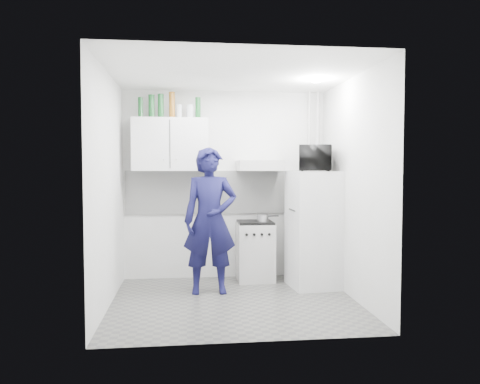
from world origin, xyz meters
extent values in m
plane|color=#53524C|center=(0.00, 0.00, 0.00)|extent=(2.80, 2.80, 0.00)
plane|color=white|center=(0.00, 0.00, 2.60)|extent=(2.80, 2.80, 0.00)
plane|color=silver|center=(0.00, 1.25, 1.30)|extent=(2.80, 0.00, 2.80)
plane|color=silver|center=(-1.40, 0.00, 1.30)|extent=(0.00, 2.60, 2.60)
plane|color=silver|center=(1.40, 0.00, 1.30)|extent=(0.00, 2.60, 2.60)
imported|color=#0F0F35|center=(-0.25, 0.44, 0.90)|extent=(0.66, 0.43, 1.79)
cube|color=#B9B7B4|center=(0.39, 1.00, 0.39)|extent=(0.49, 0.49, 0.78)
cube|color=silver|center=(1.10, 0.57, 0.75)|extent=(0.67, 0.67, 1.50)
cube|color=black|center=(0.39, 1.00, 0.80)|extent=(0.47, 0.47, 0.03)
cylinder|color=silver|center=(0.49, 0.97, 0.86)|extent=(0.16, 0.16, 0.09)
imported|color=black|center=(1.10, 0.57, 1.66)|extent=(0.68, 0.54, 0.33)
cylinder|color=#144C1E|center=(-1.14, 1.07, 2.34)|extent=(0.06, 0.06, 0.27)
cylinder|color=#144C1E|center=(-0.99, 1.07, 2.35)|extent=(0.08, 0.08, 0.31)
cylinder|color=#144C1E|center=(-0.87, 1.07, 2.36)|extent=(0.08, 0.08, 0.32)
cylinder|color=brown|center=(-0.72, 1.07, 2.37)|extent=(0.08, 0.08, 0.35)
cylinder|color=#B2B7BC|center=(-0.63, 1.07, 2.29)|extent=(0.07, 0.07, 0.18)
cylinder|color=#B2B7BC|center=(-0.49, 1.07, 2.29)|extent=(0.10, 0.10, 0.18)
cylinder|color=#144C1E|center=(-0.38, 1.07, 2.34)|extent=(0.07, 0.07, 0.28)
cube|color=silver|center=(-0.75, 1.07, 1.85)|extent=(1.00, 0.35, 0.70)
cube|color=#B9B7B4|center=(0.45, 1.00, 1.57)|extent=(0.60, 0.50, 0.14)
cube|color=white|center=(0.00, 1.24, 1.20)|extent=(2.74, 0.03, 0.60)
cylinder|color=#B9B7B4|center=(1.30, 1.17, 1.30)|extent=(0.05, 0.05, 2.60)
cylinder|color=#B9B7B4|center=(1.18, 1.17, 1.30)|extent=(0.04, 0.04, 2.60)
cylinder|color=white|center=(1.00, 0.20, 2.57)|extent=(0.10, 0.10, 0.02)
camera|label=1|loc=(-0.54, -5.27, 1.54)|focal=35.00mm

